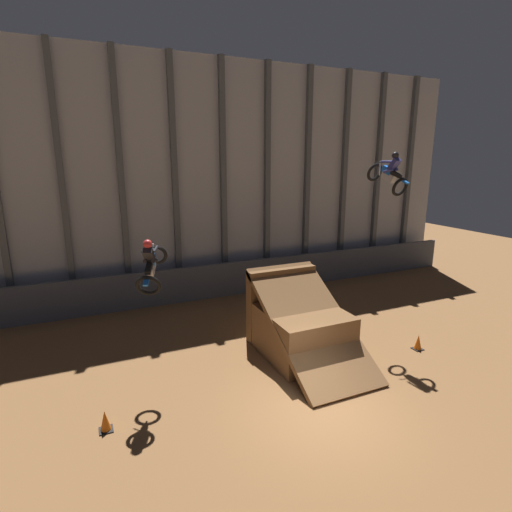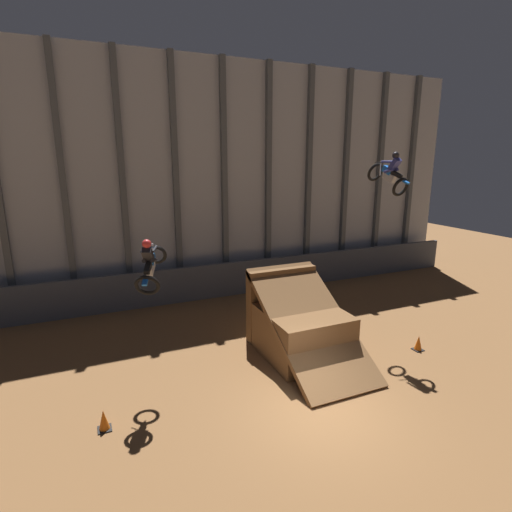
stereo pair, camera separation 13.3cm
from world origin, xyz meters
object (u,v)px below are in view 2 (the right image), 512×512
Objects in this scene: rider_bike_left_air at (150,264)px; traffic_cone_near_ramp at (104,420)px; dirt_ramp at (297,325)px; traffic_cone_arena_edge at (418,343)px; rider_bike_right_air at (390,174)px.

rider_bike_left_air is 4.41m from traffic_cone_near_ramp.
dirt_ramp is 8.71× the size of traffic_cone_near_ramp.
dirt_ramp is 4.66m from traffic_cone_arena_edge.
traffic_cone_near_ramp is at bearing -179.52° from traffic_cone_arena_edge.
rider_bike_right_air is (3.81, -0.04, 5.45)m from dirt_ramp.
rider_bike_left_air reaches higher than traffic_cone_near_ramp.
traffic_cone_arena_edge is (9.47, -1.47, -3.76)m from rider_bike_left_air.
rider_bike_right_air is at bearing 9.95° from traffic_cone_near_ramp.
dirt_ramp is 8.71× the size of traffic_cone_arena_edge.
rider_bike_left_air reaches higher than traffic_cone_arena_edge.
traffic_cone_near_ramp is 1.00× the size of traffic_cone_arena_edge.
rider_bike_right_air is 6.48m from traffic_cone_arena_edge.
dirt_ramp is 7.25m from traffic_cone_near_ramp.
rider_bike_right_air is (9.06, 0.32, 2.46)m from rider_bike_left_air.
dirt_ramp is at bearing 25.16° from rider_bike_left_air.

